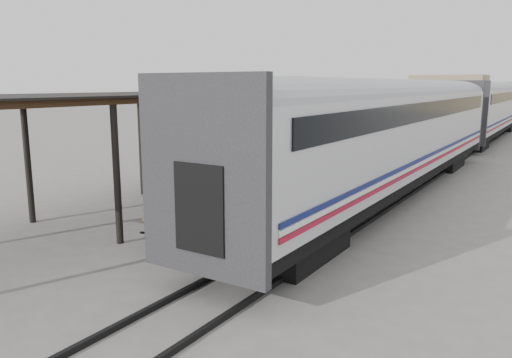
{
  "coord_description": "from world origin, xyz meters",
  "views": [
    {
      "loc": [
        9.21,
        -11.4,
        4.45
      ],
      "look_at": [
        1.47,
        0.77,
        1.7
      ],
      "focal_mm": 35.0,
      "sensor_mm": 36.0,
      "label": 1
    }
  ],
  "objects_px": {
    "porter": "(180,184)",
    "pedestrian": "(341,147)",
    "luggage_tug": "(346,144)",
    "baggage_cart": "(190,219)"
  },
  "relations": [
    {
      "from": "porter",
      "to": "pedestrian",
      "type": "bearing_deg",
      "value": 9.86
    },
    {
      "from": "luggage_tug",
      "to": "porter",
      "type": "height_order",
      "value": "porter"
    },
    {
      "from": "pedestrian",
      "to": "porter",
      "type": "bearing_deg",
      "value": 110.85
    },
    {
      "from": "baggage_cart",
      "to": "pedestrian",
      "type": "relative_size",
      "value": 1.3
    },
    {
      "from": "pedestrian",
      "to": "baggage_cart",
      "type": "bearing_deg",
      "value": 110.24
    },
    {
      "from": "baggage_cart",
      "to": "pedestrian",
      "type": "xyz_separation_m",
      "value": [
        -1.83,
        15.36,
        0.32
      ]
    },
    {
      "from": "pedestrian",
      "to": "luggage_tug",
      "type": "bearing_deg",
      "value": -57.27
    },
    {
      "from": "luggage_tug",
      "to": "pedestrian",
      "type": "xyz_separation_m",
      "value": [
        1.69,
        -4.82,
        0.38
      ]
    },
    {
      "from": "porter",
      "to": "pedestrian",
      "type": "relative_size",
      "value": 0.99
    },
    {
      "from": "porter",
      "to": "baggage_cart",
      "type": "bearing_deg",
      "value": 23.47
    }
  ]
}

